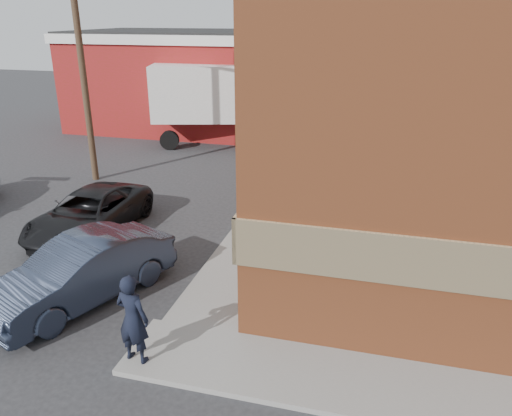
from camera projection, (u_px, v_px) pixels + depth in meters
The scene contains 8 objects.
ground at pixel (174, 327), 11.15m from camera, with size 90.00×90.00×0.00m, color #28282B.
sidewalk_west at pixel (284, 195), 19.08m from camera, with size 1.80×18.00×0.12m, color gray.
warehouse at pixel (214, 80), 29.55m from camera, with size 16.30×8.30×5.60m.
utility_pole at pixel (82, 63), 19.31m from camera, with size 2.00×0.26×9.00m.
man at pixel (133, 319), 9.59m from camera, with size 0.69×0.45×1.88m, color black.
sedan at pixel (82, 271), 11.93m from camera, with size 1.64×4.70×1.55m, color #283043.
suv_a at pixel (90, 213), 15.67m from camera, with size 2.24×4.86×1.35m, color black.
box_truck at pixel (231, 99), 25.76m from camera, with size 8.69×4.58×4.12m.
Camera 1 is at (4.19, -8.62, 6.55)m, focal length 35.00 mm.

